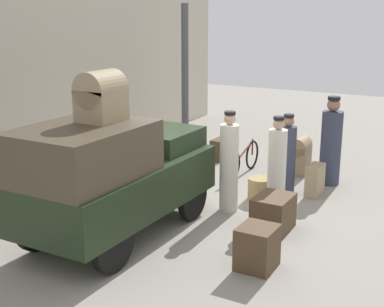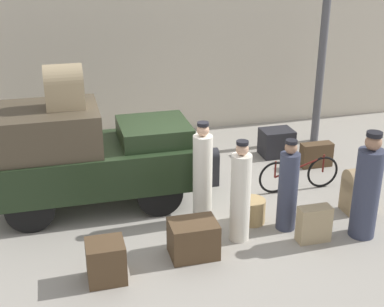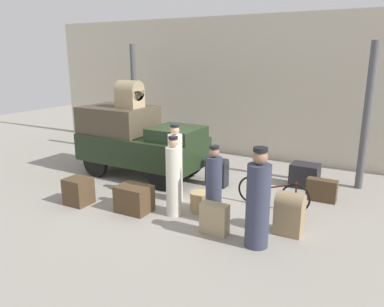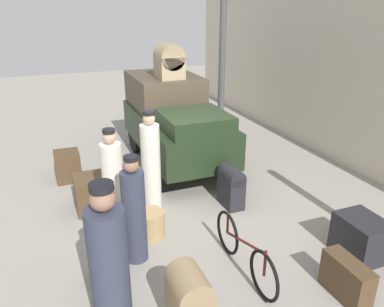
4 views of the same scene
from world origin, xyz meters
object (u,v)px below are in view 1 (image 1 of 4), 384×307
at_px(bicycle, 243,160).
at_px(truck, 113,174).
at_px(trunk_wicker_pale, 257,247).
at_px(suitcase_black_upright, 180,148).
at_px(wicker_basket, 260,189).
at_px(trunk_umber_medium, 273,213).
at_px(conductor_in_dark_uniform, 287,159).
at_px(porter_with_bicycle, 277,168).
at_px(suitcase_tan_flat, 175,172).
at_px(trunk_large_brown, 221,149).
at_px(suitcase_small_leather, 315,180).
at_px(porter_carrying_trunk, 331,145).
at_px(trunk_barrel_dark, 299,154).
at_px(porter_lifting_near_truck, 229,166).
at_px(trunk_on_truck_roof, 101,96).

bearing_deg(bicycle, truck, 174.54).
bearing_deg(trunk_wicker_pale, suitcase_black_upright, 41.62).
bearing_deg(wicker_basket, trunk_umber_medium, -149.15).
bearing_deg(conductor_in_dark_uniform, porter_with_bicycle, -172.01).
distance_m(porter_with_bicycle, suitcase_tan_flat, 2.11).
bearing_deg(trunk_large_brown, conductor_in_dark_uniform, -126.97).
bearing_deg(suitcase_black_upright, trunk_wicker_pale, -138.38).
xyz_separation_m(trunk_umber_medium, suitcase_black_upright, (2.82, 3.42, 0.01)).
height_order(wicker_basket, suitcase_small_leather, suitcase_small_leather).
bearing_deg(porter_carrying_trunk, trunk_wicker_pale, -177.73).
bearing_deg(suitcase_tan_flat, porter_carrying_trunk, -51.19).
bearing_deg(trunk_barrel_dark, conductor_in_dark_uniform, -171.02).
bearing_deg(suitcase_small_leather, trunk_barrel_dark, 30.60).
height_order(truck, trunk_barrel_dark, truck).
bearing_deg(truck, trunk_umber_medium, -54.23).
relative_size(truck, porter_with_bicycle, 2.06).
bearing_deg(conductor_in_dark_uniform, trunk_wicker_pale, -167.30).
relative_size(porter_lifting_near_truck, trunk_barrel_dark, 2.18).
bearing_deg(suitcase_black_upright, trunk_barrel_dark, -82.27).
distance_m(porter_carrying_trunk, trunk_umber_medium, 2.88).
relative_size(truck, suitcase_black_upright, 5.04).
bearing_deg(suitcase_black_upright, porter_lifting_near_truck, -134.72).
height_order(porter_carrying_trunk, conductor_in_dark_uniform, porter_carrying_trunk).
xyz_separation_m(conductor_in_dark_uniform, suitcase_small_leather, (0.27, -0.49, -0.43)).
height_order(truck, suitcase_black_upright, truck).
distance_m(suitcase_black_upright, trunk_on_truck_roof, 5.09).
distance_m(conductor_in_dark_uniform, suitcase_tan_flat, 2.16).
bearing_deg(suitcase_small_leather, conductor_in_dark_uniform, 118.59).
relative_size(porter_lifting_near_truck, trunk_umber_medium, 2.48).
xyz_separation_m(conductor_in_dark_uniform, trunk_wicker_pale, (-3.07, -0.69, -0.43)).
height_order(bicycle, suitcase_black_upright, bicycle).
height_order(wicker_basket, trunk_wicker_pale, trunk_wicker_pale).
bearing_deg(trunk_large_brown, wicker_basket, -138.67).
relative_size(truck, trunk_wicker_pale, 5.82).
height_order(bicycle, porter_carrying_trunk, porter_carrying_trunk).
bearing_deg(porter_with_bicycle, suitcase_tan_flat, 90.15).
distance_m(bicycle, trunk_on_truck_roof, 4.66).
xyz_separation_m(trunk_wicker_pale, suitcase_tan_flat, (2.20, 2.64, 0.10)).
height_order(truck, trunk_on_truck_roof, trunk_on_truck_roof).
bearing_deg(suitcase_tan_flat, trunk_on_truck_roof, -173.39).
xyz_separation_m(wicker_basket, trunk_wicker_pale, (-2.60, -1.03, 0.09)).
relative_size(porter_with_bicycle, trunk_umber_medium, 2.35).
xyz_separation_m(suitcase_black_upright, suitcase_small_leather, (-0.84, -3.51, 0.00)).
bearing_deg(trunk_umber_medium, trunk_barrel_dark, 11.25).
relative_size(porter_with_bicycle, trunk_on_truck_roof, 2.32).
xyz_separation_m(conductor_in_dark_uniform, trunk_umber_medium, (-1.71, -0.40, -0.44)).
distance_m(porter_carrying_trunk, trunk_large_brown, 2.88).
height_order(bicycle, porter_with_bicycle, porter_with_bicycle).
bearing_deg(trunk_barrel_dark, suitcase_small_leather, -149.40).
distance_m(truck, trunk_barrel_dark, 4.93).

